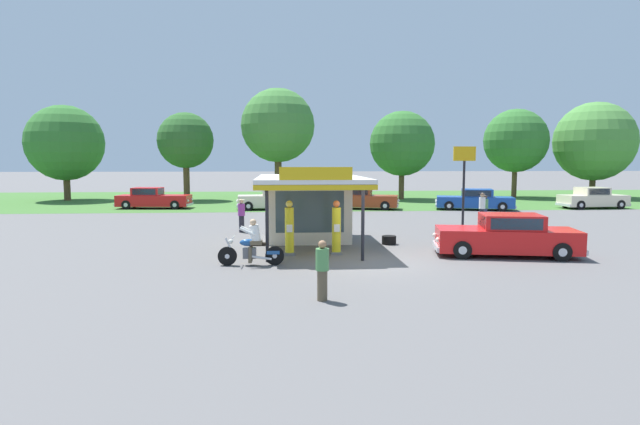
% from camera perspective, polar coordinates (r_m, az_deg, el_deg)
% --- Properties ---
extents(ground_plane, '(300.00, 300.00, 0.00)m').
position_cam_1_polar(ground_plane, '(18.29, 5.54, -5.45)').
color(ground_plane, '#5B5959').
extents(grass_verge_strip, '(120.00, 24.00, 0.01)m').
position_cam_1_polar(grass_verge_strip, '(47.91, -0.55, 1.50)').
color(grass_verge_strip, '#3D6B2D').
rests_on(grass_verge_strip, ground).
extents(service_station_kiosk, '(4.26, 7.53, 3.32)m').
position_cam_1_polar(service_station_kiosk, '(22.80, -1.29, 1.08)').
color(service_station_kiosk, beige).
rests_on(service_station_kiosk, ground).
extents(gas_pump_nearside, '(0.44, 0.44, 2.05)m').
position_cam_1_polar(gas_pump_nearside, '(19.50, -3.37, -1.93)').
color(gas_pump_nearside, slate).
rests_on(gas_pump_nearside, ground).
extents(gas_pump_offside, '(0.44, 0.44, 2.05)m').
position_cam_1_polar(gas_pump_offside, '(19.61, 1.81, -1.89)').
color(gas_pump_offside, slate).
rests_on(gas_pump_offside, ground).
extents(motorcycle_with_rider, '(2.24, 0.70, 1.58)m').
position_cam_1_polar(motorcycle_with_rider, '(17.72, -7.45, -3.68)').
color(motorcycle_with_rider, black).
rests_on(motorcycle_with_rider, ground).
extents(featured_classic_sedan, '(5.46, 2.86, 1.55)m').
position_cam_1_polar(featured_classic_sedan, '(20.56, 19.79, -2.50)').
color(featured_classic_sedan, red).
rests_on(featured_classic_sedan, ground).
extents(parked_car_back_row_left, '(5.71, 3.13, 1.62)m').
position_cam_1_polar(parked_car_back_row_left, '(38.16, 4.41, 1.51)').
color(parked_car_back_row_left, '#993819').
rests_on(parked_car_back_row_left, ground).
extents(parked_car_back_row_far_right, '(4.93, 2.23, 1.64)m').
position_cam_1_polar(parked_car_back_row_far_right, '(37.85, -5.35, 1.47)').
color(parked_car_back_row_far_right, beige).
rests_on(parked_car_back_row_far_right, ground).
extents(parked_car_back_row_centre, '(5.77, 3.33, 1.50)m').
position_cam_1_polar(parked_car_back_row_centre, '(38.95, 16.62, 1.28)').
color(parked_car_back_row_centre, '#19479E').
rests_on(parked_car_back_row_centre, ground).
extents(parked_car_back_row_centre_left, '(5.55, 2.24, 1.54)m').
position_cam_1_polar(parked_car_back_row_centre_left, '(40.39, -17.82, 1.42)').
color(parked_car_back_row_centre_left, red).
rests_on(parked_car_back_row_centre_left, ground).
extents(parked_car_back_row_far_left, '(5.04, 2.25, 1.56)m').
position_cam_1_polar(parked_car_back_row_far_left, '(43.50, 27.71, 1.34)').
color(parked_car_back_row_far_left, beige).
rests_on(parked_car_back_row_far_left, ground).
extents(bystander_admiring_sedan, '(0.34, 0.34, 1.51)m').
position_cam_1_polar(bystander_admiring_sedan, '(31.70, 17.63, 0.51)').
color(bystander_admiring_sedan, '#2D3351').
rests_on(bystander_admiring_sedan, ground).
extents(bystander_standing_back_lot, '(0.34, 0.34, 1.55)m').
position_cam_1_polar(bystander_standing_back_lot, '(13.17, 0.25, -6.24)').
color(bystander_standing_back_lot, brown).
rests_on(bystander_standing_back_lot, ground).
extents(bystander_strolling_foreground, '(0.36, 0.36, 1.64)m').
position_cam_1_polar(bystander_strolling_foreground, '(25.87, -8.60, -0.24)').
color(bystander_strolling_foreground, black).
rests_on(bystander_strolling_foreground, ground).
extents(bystander_leaning_by_kiosk, '(0.39, 0.39, 1.77)m').
position_cam_1_polar(bystander_leaning_by_kiosk, '(29.90, 17.33, 0.52)').
color(bystander_leaning_by_kiosk, black).
rests_on(bystander_leaning_by_kiosk, ground).
extents(tree_oak_centre, '(6.61, 6.61, 8.37)m').
position_cam_1_polar(tree_oak_centre, '(51.29, -25.99, 6.65)').
color(tree_oak_centre, brown).
rests_on(tree_oak_centre, ground).
extents(tree_oak_left, '(6.58, 6.58, 9.94)m').
position_cam_1_polar(tree_oak_left, '(47.33, -4.58, 9.36)').
color(tree_oak_left, brown).
rests_on(tree_oak_left, ground).
extents(tree_oak_far_left, '(5.86, 5.86, 7.98)m').
position_cam_1_polar(tree_oak_far_left, '(48.00, 8.98, 7.46)').
color(tree_oak_far_left, brown).
rests_on(tree_oak_far_left, ground).
extents(tree_oak_right, '(7.41, 7.41, 9.03)m').
position_cam_1_polar(tree_oak_right, '(56.01, 27.87, 6.89)').
color(tree_oak_right, brown).
rests_on(tree_oak_right, ground).
extents(tree_oak_far_right, '(4.91, 4.91, 7.75)m').
position_cam_1_polar(tree_oak_far_right, '(47.89, -14.57, 7.55)').
color(tree_oak_far_right, brown).
rests_on(tree_oak_far_right, ground).
extents(tree_oak_distant_spare, '(5.99, 5.99, 8.39)m').
position_cam_1_polar(tree_oak_distant_spare, '(53.15, 20.66, 7.36)').
color(tree_oak_distant_spare, brown).
rests_on(tree_oak_distant_spare, ground).
extents(roadside_pole_sign, '(1.10, 0.12, 4.21)m').
position_cam_1_polar(roadside_pole_sign, '(26.41, 15.50, 4.17)').
color(roadside_pole_sign, black).
rests_on(roadside_pole_sign, ground).
extents(spare_tire_stack, '(0.60, 0.60, 0.36)m').
position_cam_1_polar(spare_tire_stack, '(22.21, 7.57, -3.01)').
color(spare_tire_stack, black).
rests_on(spare_tire_stack, ground).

